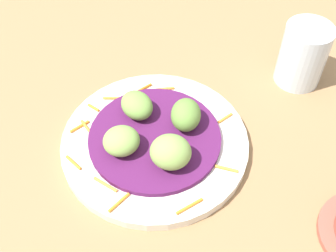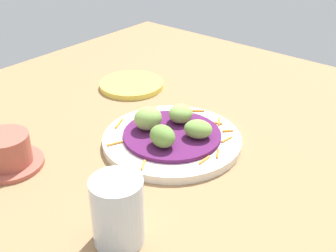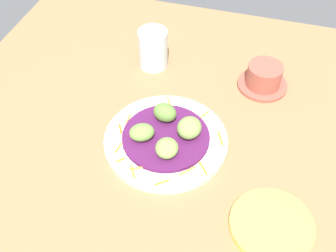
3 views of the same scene
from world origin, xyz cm
name	(u,v)px [view 3 (image 3 of 3)]	position (x,y,z in cm)	size (l,w,h in cm)	color
table_surface	(175,155)	(0.00, 0.00, 1.00)	(110.00, 110.00, 2.00)	#936D47
main_plate	(166,140)	(1.90, 2.43, 2.75)	(25.75, 25.75, 1.50)	silver
cabbage_bed	(166,137)	(1.90, 2.43, 3.90)	(18.15, 18.15, 0.78)	#51194C
carrot_garnish	(163,147)	(-0.82, 2.26, 3.70)	(23.71, 22.57, 0.40)	orange
guac_scoop_left	(165,113)	(6.39, 3.96, 6.24)	(4.09, 5.09, 3.90)	olive
guac_scoop_center	(142,131)	(0.38, 6.92, 5.93)	(4.14, 5.12, 3.29)	#759E47
guac_scoop_right	(167,148)	(-2.59, 0.90, 6.01)	(4.54, 4.84, 3.44)	#84A851
guac_scoop_back	(189,128)	(3.43, -2.06, 6.44)	(5.31, 4.84, 4.31)	#84A851
side_plate_small	(271,225)	(-11.73, -21.08, 2.63)	(14.99, 14.99, 1.25)	#E0CC4C
terracotta_bowl	(264,78)	(25.38, -14.56, 4.66)	(11.76, 11.76, 5.98)	#A85142
water_glass	(153,49)	(25.85, 12.72, 6.91)	(7.11, 7.11, 9.82)	silver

